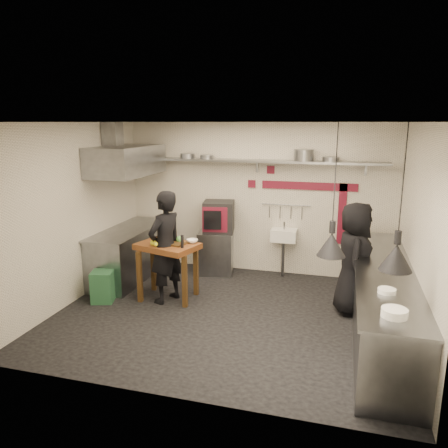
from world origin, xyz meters
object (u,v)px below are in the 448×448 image
(chef_left, at_px, (165,247))
(chef_right, at_px, (354,259))
(oven_stand, at_px, (216,252))
(green_bin, at_px, (103,286))
(combi_oven, at_px, (219,217))
(prep_table, at_px, (168,271))

(chef_left, height_order, chef_right, chef_left)
(chef_right, bearing_deg, oven_stand, 63.08)
(oven_stand, distance_m, chef_left, 1.63)
(green_bin, xyz_separation_m, chef_right, (3.81, 0.65, 0.59))
(combi_oven, distance_m, chef_left, 1.58)
(green_bin, relative_size, prep_table, 0.54)
(combi_oven, height_order, green_bin, combi_oven)
(prep_table, xyz_separation_m, chef_right, (2.86, 0.25, 0.38))
(chef_right, bearing_deg, combi_oven, 62.59)
(oven_stand, xyz_separation_m, green_bin, (-1.33, -1.81, -0.15))
(oven_stand, distance_m, green_bin, 2.26)
(oven_stand, bearing_deg, green_bin, -136.77)
(oven_stand, bearing_deg, chef_left, -114.05)
(combi_oven, bearing_deg, chef_left, -116.33)
(green_bin, distance_m, chef_left, 1.20)
(combi_oven, bearing_deg, green_bin, -138.11)
(oven_stand, height_order, combi_oven, combi_oven)
(prep_table, bearing_deg, chef_right, 20.86)
(chef_left, bearing_deg, prep_table, -152.49)
(oven_stand, height_order, green_bin, oven_stand)
(green_bin, relative_size, chef_right, 0.30)
(chef_right, bearing_deg, chef_left, 95.22)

